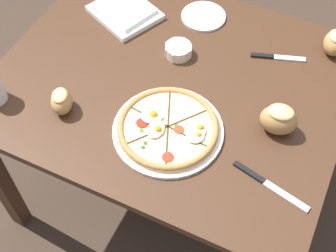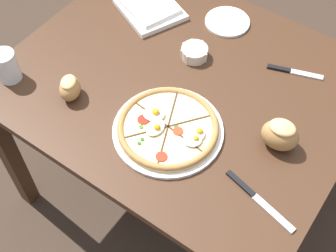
# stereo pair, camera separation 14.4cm
# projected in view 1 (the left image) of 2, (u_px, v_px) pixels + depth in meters

# --- Properties ---
(ground_plane) EXTENTS (12.00, 12.00, 0.00)m
(ground_plane) POSITION_uv_depth(u_px,v_px,m) (171.00, 186.00, 2.21)
(ground_plane) COLOR #3D2D23
(dining_table) EXTENTS (1.18, 0.98, 0.76)m
(dining_table) POSITION_uv_depth(u_px,v_px,m) (172.00, 98.00, 1.69)
(dining_table) COLOR #422819
(dining_table) RESTS_ON ground_plane
(pizza) EXTENTS (0.35, 0.35, 0.05)m
(pizza) POSITION_uv_depth(u_px,v_px,m) (168.00, 128.00, 1.45)
(pizza) COLOR white
(pizza) RESTS_ON dining_table
(ramekin_bowl) EXTENTS (0.10, 0.10, 0.04)m
(ramekin_bowl) POSITION_uv_depth(u_px,v_px,m) (178.00, 50.00, 1.65)
(ramekin_bowl) COLOR silver
(ramekin_bowl) RESTS_ON dining_table
(napkin_folded) EXTENTS (0.30, 0.28, 0.04)m
(napkin_folded) POSITION_uv_depth(u_px,v_px,m) (125.00, 11.00, 1.78)
(napkin_folded) COLOR white
(napkin_folded) RESTS_ON dining_table
(bread_piece_near) EXTENTS (0.10, 0.11, 0.08)m
(bread_piece_near) POSITION_uv_depth(u_px,v_px,m) (61.00, 101.00, 1.49)
(bread_piece_near) COLOR #B27F47
(bread_piece_near) RESTS_ON dining_table
(bread_piece_mid) EXTENTS (0.13, 0.10, 0.10)m
(bread_piece_mid) POSITION_uv_depth(u_px,v_px,m) (279.00, 119.00, 1.43)
(bread_piece_mid) COLOR #B27F47
(bread_piece_mid) RESTS_ON dining_table
(bread_piece_far) EXTENTS (0.10, 0.11, 0.09)m
(bread_piece_far) POSITION_uv_depth(u_px,v_px,m) (334.00, 42.00, 1.64)
(bread_piece_far) COLOR #B27F47
(bread_piece_far) RESTS_ON dining_table
(knife_main) EXTENTS (0.19, 0.08, 0.01)m
(knife_main) POSITION_uv_depth(u_px,v_px,m) (277.00, 57.00, 1.66)
(knife_main) COLOR silver
(knife_main) RESTS_ON dining_table
(knife_spare) EXTENTS (0.25, 0.08, 0.01)m
(knife_spare) POSITION_uv_depth(u_px,v_px,m) (269.00, 185.00, 1.35)
(knife_spare) COLOR silver
(knife_spare) RESTS_ON dining_table
(side_saucer) EXTENTS (0.17, 0.17, 0.01)m
(side_saucer) POSITION_uv_depth(u_px,v_px,m) (204.00, 16.00, 1.78)
(side_saucer) COLOR white
(side_saucer) RESTS_ON dining_table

